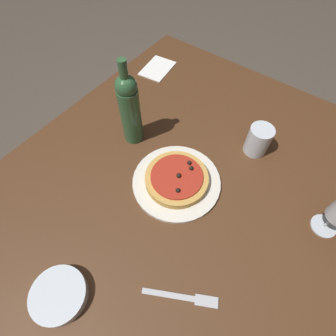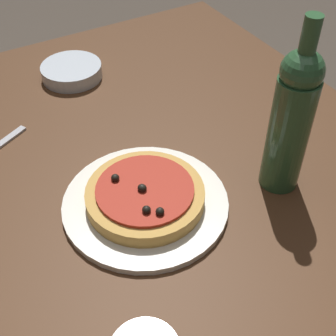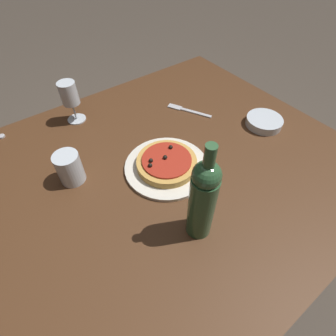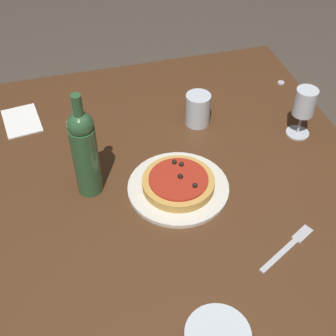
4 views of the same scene
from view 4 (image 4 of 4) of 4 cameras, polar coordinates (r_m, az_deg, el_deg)
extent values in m
plane|color=#4C4238|center=(1.90, 1.18, -17.56)|extent=(14.00, 14.00, 0.00)
cube|color=#4C2D19|center=(1.32, 1.62, -2.62)|extent=(1.31, 1.10, 0.03)
cylinder|color=#4C2D19|center=(1.98, -17.30, -0.43)|extent=(0.06, 0.06, 0.70)
cylinder|color=#4C2D19|center=(2.11, 9.65, 4.41)|extent=(0.06, 0.06, 0.70)
cylinder|color=silver|center=(1.29, 1.26, -2.41)|extent=(0.28, 0.28, 0.01)
cylinder|color=gold|center=(1.28, 1.27, -1.83)|extent=(0.20, 0.20, 0.03)
cylinder|color=#A82819|center=(1.27, 1.28, -1.34)|extent=(0.16, 0.16, 0.01)
sphere|color=black|center=(1.24, 3.30, -2.14)|extent=(0.01, 0.01, 0.01)
sphere|color=black|center=(1.30, 1.64, 0.48)|extent=(0.01, 0.01, 0.01)
sphere|color=black|center=(1.27, 1.53, -1.03)|extent=(0.01, 0.01, 0.01)
sphere|color=black|center=(1.31, 0.78, 0.74)|extent=(0.01, 0.01, 0.01)
sphere|color=black|center=(1.27, 1.49, -0.99)|extent=(0.01, 0.01, 0.01)
cylinder|color=silver|center=(1.53, 15.50, 4.15)|extent=(0.07, 0.07, 0.00)
cylinder|color=silver|center=(1.50, 15.77, 5.29)|extent=(0.01, 0.01, 0.07)
cylinder|color=silver|center=(1.46, 16.37, 7.72)|extent=(0.07, 0.07, 0.09)
cylinder|color=#2D5633|center=(1.24, -9.94, 0.87)|extent=(0.07, 0.07, 0.21)
sphere|color=#2D5633|center=(1.17, -10.65, 5.23)|extent=(0.07, 0.07, 0.07)
cylinder|color=#2D5633|center=(1.13, -10.99, 7.23)|extent=(0.03, 0.03, 0.07)
cylinder|color=silver|center=(1.49, 3.66, 7.16)|extent=(0.08, 0.08, 0.11)
cube|color=#B7B7BC|center=(1.18, 13.38, -10.34)|extent=(0.08, 0.13, 0.00)
cube|color=#B7B7BC|center=(1.24, 16.07, -7.74)|extent=(0.05, 0.06, 0.00)
cube|color=white|center=(1.59, -17.41, 5.53)|extent=(0.17, 0.13, 0.00)
cylinder|color=#B7B7BC|center=(1.75, 13.61, 10.07)|extent=(0.02, 0.02, 0.01)
camera|label=1|loc=(0.73, 30.27, 21.86)|focal=28.00mm
camera|label=2|loc=(1.47, 5.84, 29.96)|focal=50.00mm
camera|label=3|loc=(1.26, -27.68, 26.40)|focal=28.00mm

